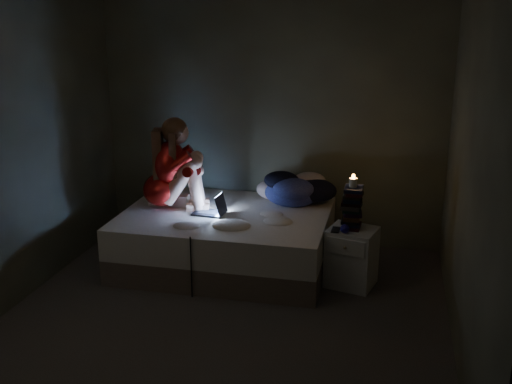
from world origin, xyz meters
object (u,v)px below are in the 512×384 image
(bed, at_px, (226,239))
(phone, at_px, (338,231))
(woman, at_px, (161,164))
(candle, at_px, (353,186))
(laptop, at_px, (208,203))
(nightstand, at_px, (352,257))

(bed, height_order, phone, phone)
(woman, height_order, candle, woman)
(laptop, bearing_deg, candle, 0.34)
(bed, distance_m, candle, 1.40)
(nightstand, distance_m, phone, 0.32)
(woman, distance_m, nightstand, 2.02)
(candle, bearing_deg, nightstand, -52.47)
(woman, height_order, nightstand, woman)
(bed, xyz_separation_m, nightstand, (1.23, -0.19, 0.00))
(woman, bearing_deg, nightstand, -20.17)
(laptop, bearing_deg, woman, 176.76)
(nightstand, bearing_deg, phone, -123.98)
(bed, height_order, laptop, laptop)
(woman, bearing_deg, phone, -24.07)
(laptop, height_order, candle, candle)
(woman, height_order, phone, woman)
(candle, bearing_deg, bed, 172.11)
(nightstand, bearing_deg, candle, 141.87)
(bed, relative_size, woman, 2.16)
(bed, height_order, candle, candle)
(woman, relative_size, nightstand, 1.67)
(woman, xyz_separation_m, candle, (1.85, -0.16, -0.06))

